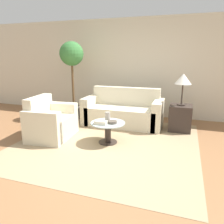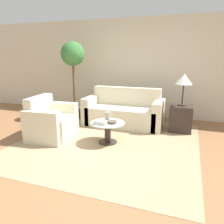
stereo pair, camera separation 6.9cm
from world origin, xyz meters
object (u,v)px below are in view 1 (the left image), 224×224
potted_plant (72,66)px  book_stack (101,123)px  table_lamp (183,80)px  sofa_main (123,112)px  coffee_table (108,130)px  bowl (112,122)px  vase (108,117)px  armchair (50,123)px

potted_plant → book_stack: (1.36, -1.49, -0.94)m
potted_plant → table_lamp: bearing=-3.0°
book_stack → sofa_main: bearing=87.8°
book_stack → coffee_table: bearing=60.5°
potted_plant → bowl: (1.54, -1.37, -0.95)m
vase → bowl: size_ratio=1.21×
table_lamp → bowl: (-1.18, -1.23, -0.70)m
potted_plant → vase: (1.44, -1.34, -0.88)m
potted_plant → vase: bearing=-43.0°
coffee_table → book_stack: book_stack is taller
book_stack → bowl: bearing=33.0°
sofa_main → armchair: 1.78m
vase → armchair: bearing=-175.3°
armchair → table_lamp: 2.94m
vase → coffee_table: bearing=-14.5°
sofa_main → table_lamp: (1.32, -0.04, 0.84)m
armchair → table_lamp: table_lamp is taller
sofa_main → coffee_table: bearing=-88.1°
vase → book_stack: (-0.08, -0.15, -0.07)m
table_lamp → bowl: size_ratio=4.11×
armchair → vase: armchair is taller
bowl → book_stack: size_ratio=0.74×
sofa_main → vase: bearing=-88.3°
vase → potted_plant: bearing=137.0°
sofa_main → table_lamp: table_lamp is taller
sofa_main → armchair: sofa_main is taller
vase → book_stack: bearing=-117.8°
coffee_table → vase: bearing=165.5°
vase → bowl: (0.11, -0.03, -0.08)m
vase → bowl: vase is taller
sofa_main → potted_plant: size_ratio=0.94×
potted_plant → armchair: bearing=-81.4°
coffee_table → vase: (-0.00, 0.00, 0.24)m
sofa_main → vase: size_ratio=9.19×
sofa_main → bowl: sofa_main is taller
coffee_table → bowl: size_ratio=3.89×
coffee_table → table_lamp: table_lamp is taller
armchair → table_lamp: size_ratio=1.52×
coffee_table → potted_plant: (-1.44, 1.34, 1.12)m
coffee_table → book_stack: size_ratio=2.86×
book_stack → potted_plant: bearing=131.9°
sofa_main → armchair: size_ratio=1.79×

